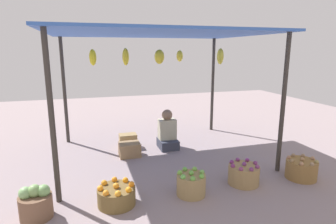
{
  "coord_description": "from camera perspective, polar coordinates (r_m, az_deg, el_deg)",
  "views": [
    {
      "loc": [
        -1.26,
        -4.86,
        1.93
      ],
      "look_at": [
        0.0,
        -0.62,
        0.95
      ],
      "focal_mm": 30.03,
      "sensor_mm": 36.0,
      "label": 1
    }
  ],
  "objects": [
    {
      "name": "basket_potatoes",
      "position": [
        4.84,
        25.43,
        -10.41
      ],
      "size": [
        0.46,
        0.46,
        0.34
      ],
      "color": "olive",
      "rests_on": "ground"
    },
    {
      "name": "ground_plane",
      "position": [
        5.38,
        -1.89,
        -8.55
      ],
      "size": [
        14.0,
        14.0,
        0.0
      ],
      "primitive_type": "plane",
      "color": "gray"
    },
    {
      "name": "market_stall_structure",
      "position": [
        5.02,
        -2.04,
        14.34
      ],
      "size": [
        3.65,
        2.83,
        2.23
      ],
      "color": "#38332D",
      "rests_on": "ground"
    },
    {
      "name": "basket_cabbages",
      "position": [
        3.77,
        -25.27,
        -16.44
      ],
      "size": [
        0.37,
        0.37,
        0.42
      ],
      "color": "brown",
      "rests_on": "ground"
    },
    {
      "name": "vendor_person",
      "position": [
        5.63,
        -0.12,
        -4.35
      ],
      "size": [
        0.36,
        0.44,
        0.78
      ],
      "color": "#353948",
      "rests_on": "ground"
    },
    {
      "name": "basket_oranges",
      "position": [
        3.78,
        -10.4,
        -16.32
      ],
      "size": [
        0.48,
        0.48,
        0.3
      ],
      "color": "brown",
      "rests_on": "ground"
    },
    {
      "name": "wooden_crate_stacked_rear",
      "position": [
        5.3,
        -7.8,
        -7.54
      ],
      "size": [
        0.38,
        0.32,
        0.25
      ],
      "primitive_type": "cube",
      "color": "#8A6C4A",
      "rests_on": "ground"
    },
    {
      "name": "wooden_crate_near_vendor",
      "position": [
        5.75,
        -8.11,
        -5.8
      ],
      "size": [
        0.34,
        0.24,
        0.28
      ],
      "primitive_type": "cube",
      "color": "#9D8052",
      "rests_on": "ground"
    },
    {
      "name": "basket_green_apples",
      "position": [
        3.94,
        4.71,
        -14.37
      ],
      "size": [
        0.39,
        0.39,
        0.35
      ],
      "color": "#9E8352",
      "rests_on": "ground"
    },
    {
      "name": "basket_purple_onions",
      "position": [
        4.37,
        15.09,
        -12.07
      ],
      "size": [
        0.45,
        0.45,
        0.34
      ],
      "color": "#9F8050",
      "rests_on": "ground"
    }
  ]
}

